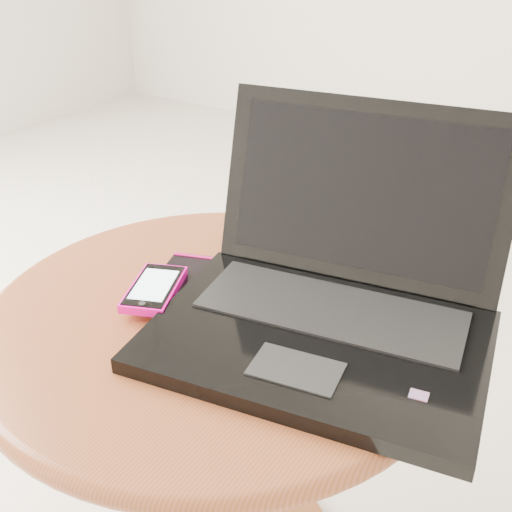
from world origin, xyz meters
The scene contains 4 objects.
table centered at (0.02, -0.05, 0.37)m, with size 0.59×0.59×0.47m.
laptop centered at (0.16, -0.01, 0.51)m, with size 0.41×0.38×0.24m.
phone_black centered at (-0.05, -0.02, 0.47)m, with size 0.10×0.13×0.01m.
phone_pink centered at (-0.05, -0.08, 0.48)m, with size 0.09×0.12×0.01m.
Camera 1 is at (0.42, -0.58, 0.90)m, focal length 44.40 mm.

